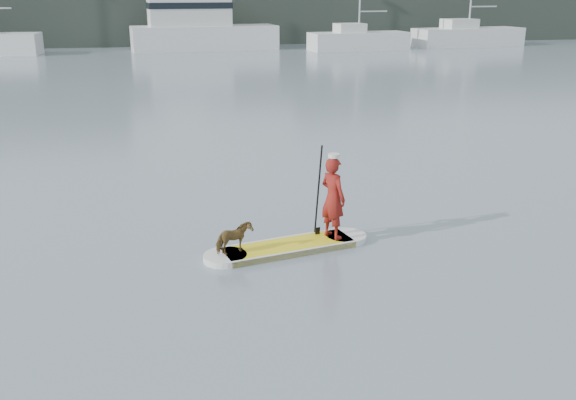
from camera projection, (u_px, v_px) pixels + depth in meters
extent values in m
plane|color=slate|center=(214.00, 368.00, 8.38)|extent=(140.00, 140.00, 0.00)
cube|color=yellow|center=(288.00, 247.00, 12.15)|extent=(2.61, 1.30, 0.12)
cylinder|color=silver|center=(225.00, 258.00, 11.67)|extent=(0.80, 0.80, 0.12)
cylinder|color=silver|center=(346.00, 237.00, 12.62)|extent=(0.80, 0.80, 0.12)
cube|color=silver|center=(280.00, 240.00, 12.47)|extent=(2.46, 0.58, 0.12)
cube|color=silver|center=(296.00, 254.00, 11.83)|extent=(2.46, 0.58, 0.12)
imported|color=maroon|center=(333.00, 198.00, 12.24)|extent=(0.62, 0.69, 1.60)
cylinder|color=silver|center=(334.00, 156.00, 11.97)|extent=(0.22, 0.22, 0.07)
imported|color=brown|center=(234.00, 238.00, 11.63)|extent=(0.75, 0.57, 0.57)
cylinder|color=black|center=(318.00, 192.00, 12.35)|extent=(0.09, 0.30, 1.89)
cube|color=black|center=(318.00, 235.00, 12.63)|extent=(0.10, 0.04, 0.32)
cube|color=silver|center=(183.00, 42.00, 51.54)|extent=(7.95, 2.49, 1.32)
cube|color=silver|center=(172.00, 29.00, 51.08)|extent=(2.23, 1.73, 0.66)
cylinder|color=#B7B7BC|center=(196.00, 13.00, 51.09)|extent=(2.27, 0.10, 0.09)
cube|color=silver|center=(359.00, 41.00, 51.64)|extent=(8.21, 3.41, 1.40)
cube|color=silver|center=(350.00, 28.00, 51.08)|extent=(2.41, 2.04, 0.70)
cylinder|color=#B7B7BC|center=(373.00, 11.00, 51.26)|extent=(2.39, 0.35, 0.10)
cube|color=silver|center=(468.00, 37.00, 55.00)|extent=(9.88, 4.05, 1.53)
cube|color=silver|center=(459.00, 23.00, 54.34)|extent=(2.92, 2.31, 0.76)
cylinder|color=#B7B7BC|center=(484.00, 6.00, 54.62)|extent=(2.61, 0.45, 0.11)
cube|color=silver|center=(205.00, 38.00, 51.80)|extent=(11.83, 4.63, 1.89)
cube|color=silver|center=(189.00, 11.00, 50.82)|extent=(6.59, 3.44, 2.31)
cube|color=black|center=(189.00, 5.00, 50.69)|extent=(6.71, 3.52, 0.47)
cube|color=black|center=(156.00, 9.00, 56.73)|extent=(90.00, 6.00, 6.00)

